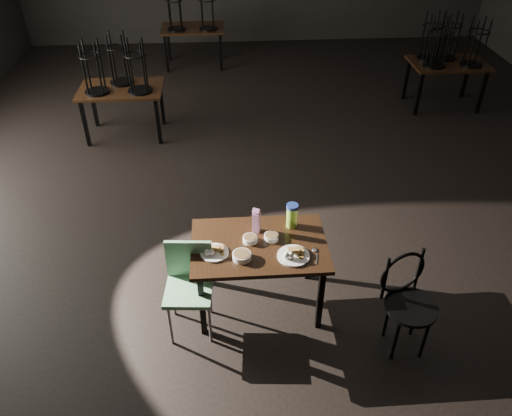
{
  "coord_description": "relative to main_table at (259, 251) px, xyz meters",
  "views": [
    {
      "loc": [
        -0.82,
        -5.26,
        3.6
      ],
      "look_at": [
        -0.56,
        -1.52,
        0.85
      ],
      "focal_mm": 35.0,
      "sensor_mm": 36.0,
      "label": 1
    }
  ],
  "objects": [
    {
      "name": "bg_table_far",
      "position": [
        -0.8,
        6.44,
        0.08
      ],
      "size": [
        1.2,
        0.8,
        1.48
      ],
      "color": "black",
      "rests_on": "ground"
    },
    {
      "name": "water_bottle",
      "position": [
        0.32,
        0.23,
        0.2
      ],
      "size": [
        0.13,
        0.13,
        0.24
      ],
      "color": "#A7DF41",
      "rests_on": "main_table"
    },
    {
      "name": "juice_carton",
      "position": [
        -0.01,
        0.19,
        0.2
      ],
      "size": [
        0.08,
        0.08,
        0.25
      ],
      "color": "#8C1974",
      "rests_on": "main_table"
    },
    {
      "name": "bowl_big",
      "position": [
        -0.16,
        -0.18,
        0.11
      ],
      "size": [
        0.16,
        0.16,
        0.06
      ],
      "color": "white",
      "rests_on": "main_table"
    },
    {
      "name": "plate_right",
      "position": [
        0.28,
        -0.19,
        0.1
      ],
      "size": [
        0.28,
        0.28,
        0.09
      ],
      "color": "white",
      "rests_on": "main_table"
    },
    {
      "name": "spoon",
      "position": [
        0.47,
        -0.13,
        0.08
      ],
      "size": [
        0.06,
        0.22,
        0.01
      ],
      "color": "silver",
      "rests_on": "main_table"
    },
    {
      "name": "bowl_far",
      "position": [
        0.11,
        0.06,
        0.11
      ],
      "size": [
        0.13,
        0.13,
        0.05
      ],
      "color": "white",
      "rests_on": "main_table"
    },
    {
      "name": "bowl_near",
      "position": [
        -0.08,
        0.04,
        0.11
      ],
      "size": [
        0.13,
        0.13,
        0.05
      ],
      "color": "white",
      "rests_on": "main_table"
    },
    {
      "name": "main_table",
      "position": [
        0.0,
        0.0,
        0.0
      ],
      "size": [
        1.2,
        0.8,
        0.75
      ],
      "color": "black",
      "rests_on": "ground"
    },
    {
      "name": "bg_table_right",
      "position": [
        3.36,
        4.29,
        0.13
      ],
      "size": [
        1.2,
        0.8,
        1.48
      ],
      "color": "black",
      "rests_on": "ground"
    },
    {
      "name": "bg_table_left",
      "position": [
        -1.74,
        3.59,
        0.11
      ],
      "size": [
        1.2,
        0.8,
        1.48
      ],
      "color": "black",
      "rests_on": "ground"
    },
    {
      "name": "bentwood_chair",
      "position": [
        1.2,
        -0.52,
        -0.12
      ],
      "size": [
        0.49,
        0.48,
        0.93
      ],
      "rotation": [
        0.0,
        0.0,
        0.3
      ],
      "color": "black",
      "rests_on": "ground"
    },
    {
      "name": "plate_left",
      "position": [
        -0.4,
        -0.1,
        0.1
      ],
      "size": [
        0.25,
        0.25,
        0.08
      ],
      "color": "white",
      "rests_on": "main_table"
    },
    {
      "name": "school_chair",
      "position": [
        -0.63,
        -0.19,
        -0.14
      ],
      "size": [
        0.44,
        0.44,
        0.87
      ],
      "rotation": [
        0.0,
        0.0,
        -0.08
      ],
      "color": "#73B484",
      "rests_on": "ground"
    }
  ]
}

